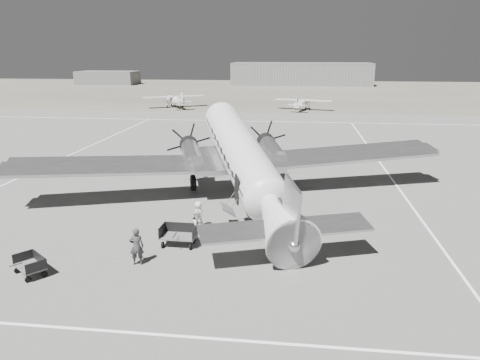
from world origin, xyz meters
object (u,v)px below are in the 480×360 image
(light_plane_left, at_px, (175,101))
(light_plane_right, at_px, (303,104))
(ground_crew, at_px, (137,246))
(ramp_agent, at_px, (198,226))
(shed_secondary, at_px, (108,78))
(baggage_cart_far, at_px, (30,266))
(hangar_main, at_px, (301,74))
(passenger, at_px, (199,215))
(dc3_airliner, at_px, (244,161))
(baggage_cart_near, at_px, (178,236))

(light_plane_left, xyz_separation_m, light_plane_right, (23.02, -1.07, -0.15))
(ground_crew, relative_size, ramp_agent, 1.06)
(shed_secondary, relative_size, ground_crew, 9.74)
(light_plane_left, height_order, baggage_cart_far, light_plane_left)
(light_plane_right, bearing_deg, ground_crew, -82.90)
(light_plane_right, bearing_deg, shed_secondary, 149.28)
(baggage_cart_far, distance_m, ground_crew, 4.81)
(hangar_main, xyz_separation_m, light_plane_right, (0.11, -65.77, -2.26))
(passenger, bearing_deg, dc3_airliner, -29.82)
(baggage_cart_near, relative_size, ground_crew, 1.05)
(baggage_cart_far, height_order, ground_crew, ground_crew)
(ground_crew, bearing_deg, dc3_airliner, -123.06)
(shed_secondary, distance_m, light_plane_right, 85.48)
(dc3_airliner, xyz_separation_m, baggage_cart_far, (-8.48, -11.58, -2.48))
(light_plane_left, distance_m, baggage_cart_near, 63.41)
(shed_secondary, relative_size, baggage_cart_near, 9.26)
(passenger, bearing_deg, baggage_cart_near, 162.25)
(light_plane_right, xyz_separation_m, ramp_agent, (-5.95, -59.51, -0.17))
(hangar_main, xyz_separation_m, dc3_airliner, (-4.13, -118.59, -0.35))
(baggage_cart_far, xyz_separation_m, ground_crew, (4.47, 1.71, 0.46))
(shed_secondary, distance_m, dc3_airliner, 126.59)
(shed_secondary, xyz_separation_m, ground_crew, (51.86, -123.46, -1.08))
(baggage_cart_far, bearing_deg, dc3_airliner, 92.02)
(dc3_airliner, xyz_separation_m, light_plane_left, (-18.78, 53.89, -1.76))
(hangar_main, height_order, dc3_airliner, hangar_main)
(baggage_cart_near, bearing_deg, hangar_main, 88.03)
(shed_secondary, xyz_separation_m, ramp_agent, (54.16, -120.28, -1.13))
(baggage_cart_near, distance_m, passenger, 2.69)
(shed_secondary, height_order, baggage_cart_far, shed_secondary)
(hangar_main, bearing_deg, baggage_cart_near, -93.06)
(hangar_main, bearing_deg, dc3_airliner, -92.00)
(hangar_main, bearing_deg, shed_secondary, -175.24)
(shed_secondary, xyz_separation_m, baggage_cart_near, (53.27, -121.01, -1.45))
(shed_secondary, bearing_deg, dc3_airliner, -63.81)
(baggage_cart_near, height_order, baggage_cart_far, baggage_cart_near)
(dc3_airliner, relative_size, baggage_cart_far, 18.80)
(dc3_airliner, relative_size, ground_crew, 16.75)
(baggage_cart_near, bearing_deg, light_plane_right, 84.61)
(light_plane_left, distance_m, baggage_cart_far, 66.29)
(light_plane_left, xyz_separation_m, baggage_cart_near, (16.18, -61.31, -0.64))
(light_plane_right, height_order, baggage_cart_far, light_plane_right)
(baggage_cart_near, bearing_deg, light_plane_left, 105.87)
(ramp_agent, bearing_deg, baggage_cart_near, 155.22)
(passenger, bearing_deg, light_plane_left, 9.45)
(light_plane_left, bearing_deg, light_plane_right, -33.35)
(hangar_main, height_order, ground_crew, hangar_main)
(baggage_cart_near, distance_m, ramp_agent, 1.20)
(light_plane_right, relative_size, ground_crew, 5.44)
(shed_secondary, relative_size, baggage_cart_far, 10.93)
(light_plane_left, height_order, ground_crew, light_plane_left)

